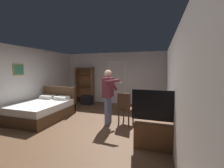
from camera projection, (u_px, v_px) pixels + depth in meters
name	position (u px, v px, depth m)	size (l,w,h in m)	color
ground_plane	(79.00, 128.00, 4.32)	(7.39, 7.39, 0.00)	brown
wall_back	(114.00, 78.00, 7.44)	(5.23, 0.12, 2.52)	silver
wall_left	(11.00, 83.00, 4.97)	(0.15, 6.96, 2.52)	silver
wall_right	(176.00, 89.00, 3.42)	(0.12, 6.96, 2.52)	silver
doorway_frame	(117.00, 79.00, 7.31)	(0.93, 0.08, 2.13)	white
bed	(44.00, 110.00, 5.17)	(1.46, 1.94, 1.02)	#4C331E
bookshelf	(85.00, 83.00, 7.71)	(0.96, 0.32, 1.79)	brown
tv_flatscreen	(158.00, 131.00, 3.21)	(1.14, 0.40, 1.27)	brown
side_table	(146.00, 112.00, 4.28)	(0.59, 0.59, 0.70)	brown
laptop	(145.00, 103.00, 4.22)	(0.40, 0.40, 0.16)	black
bottle_on_table	(151.00, 102.00, 4.13)	(0.06, 0.06, 0.24)	#3F4424
wooden_chair	(125.00, 107.00, 4.58)	(0.50, 0.50, 0.99)	#4C331E
person_blue_shirt	(108.00, 93.00, 4.62)	(0.64, 0.56, 1.69)	slate
suitcase_dark	(87.00, 100.00, 7.17)	(0.55, 0.30, 0.44)	black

